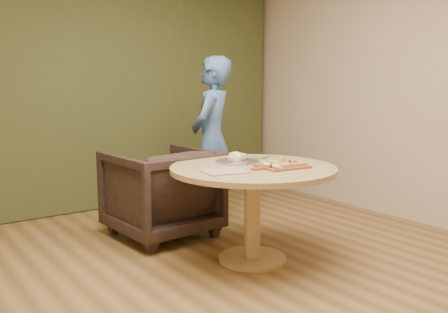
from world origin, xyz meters
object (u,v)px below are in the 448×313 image
armchair (161,188)px  pizza_paddle (281,167)px  cutlery_roll (272,166)px  flatbread_pizza (287,163)px  pedestal_table (253,184)px  bread_roll (237,157)px  person_standing (212,140)px  serving_tray (238,162)px

armchair → pizza_paddle: bearing=105.9°
cutlery_roll → flatbread_pizza: bearing=8.8°
pedestal_table → bread_roll: bread_roll is taller
armchair → person_standing: (0.64, 0.13, 0.38)m
flatbread_pizza → armchair: size_ratio=0.28×
pedestal_table → armchair: size_ratio=1.45×
serving_tray → person_standing: bearing=67.9°
pedestal_table → armchair: 1.03m
pedestal_table → bread_roll: 0.28m
serving_tray → pedestal_table: bearing=-93.1°
flatbread_pizza → serving_tray: flatbread_pizza is taller
pedestal_table → bread_roll: (0.00, 0.21, 0.18)m
pizza_paddle → cutlery_roll: cutlery_roll is taller
pedestal_table → pizza_paddle: bearing=-49.2°
cutlery_roll → armchair: (-0.30, 1.16, -0.34)m
cutlery_roll → serving_tray: 0.40m
serving_tray → person_standing: (0.36, 0.90, 0.06)m
pizza_paddle → serving_tray: size_ratio=1.30×
pedestal_table → person_standing: size_ratio=0.78×
flatbread_pizza → person_standing: size_ratio=0.15×
bread_roll → person_standing: 0.97m
pizza_paddle → bread_roll: bearing=117.2°
cutlery_roll → pedestal_table: bearing=97.2°
flatbread_pizza → bread_roll: 0.42m
serving_tray → pizza_paddle: bearing=-70.8°
pedestal_table → cutlery_roll: size_ratio=6.41×
cutlery_roll → person_standing: 1.34m
pizza_paddle → flatbread_pizza: bearing=14.8°
armchair → person_standing: person_standing is taller
pedestal_table → flatbread_pizza: (0.21, -0.16, 0.17)m
pizza_paddle → flatbread_pizza: (0.07, 0.01, 0.02)m
pedestal_table → flatbread_pizza: size_ratio=5.20×
pizza_paddle → bread_roll: 0.40m
cutlery_roll → armchair: size_ratio=0.23×
bread_roll → person_standing: bearing=67.5°
pizza_paddle → serving_tray: bearing=116.0°
pizza_paddle → bread_roll: (-0.14, 0.38, 0.04)m
flatbread_pizza → cutlery_roll: size_ratio=1.23×
armchair → person_standing: size_ratio=0.54×
pedestal_table → pizza_paddle: pizza_paddle is taller
bread_roll → person_standing: (0.37, 0.90, 0.02)m
pizza_paddle → flatbread_pizza: 0.07m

